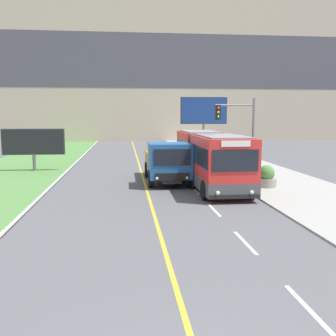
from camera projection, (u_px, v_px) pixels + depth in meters
apartment_block_background at (131, 67)px, 66.99m from camera, size 80.00×8.04×24.84m
city_bus at (209, 158)px, 24.13m from camera, size 2.69×11.56×3.17m
dump_truck at (168, 163)px, 24.21m from camera, size 2.56×6.96×2.60m
car_distant at (183, 153)px, 37.10m from camera, size 1.80×4.30×1.45m
traffic_light_mast at (241, 132)px, 21.95m from camera, size 2.28×0.32×5.18m
billboard_large at (204, 112)px, 43.75m from camera, size 5.25×0.24×6.26m
billboard_small at (33, 143)px, 29.75m from camera, size 4.65×0.24×3.23m
planter_round_near at (266, 177)px, 22.91m from camera, size 1.17×1.17×1.28m
planter_round_second at (243, 167)px, 27.47m from camera, size 1.10×1.10×1.26m
planter_round_third at (224, 160)px, 32.01m from camera, size 1.07×1.07×1.22m
planter_round_far at (212, 154)px, 36.57m from camera, size 1.04×1.04×1.25m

